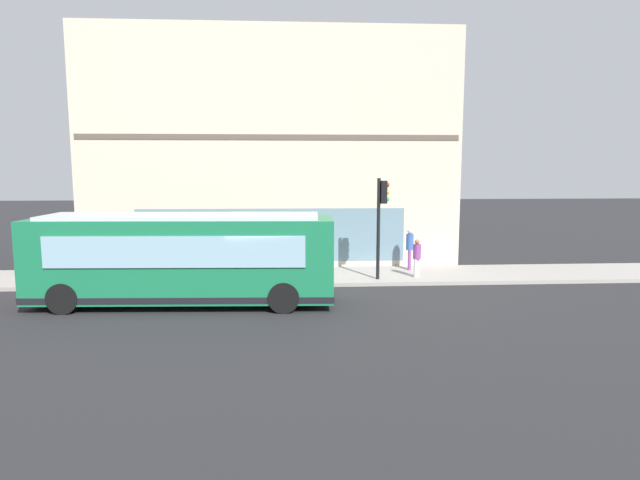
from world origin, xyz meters
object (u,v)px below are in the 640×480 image
Objects in this scene: city_bus_nearside at (184,259)px; fire_hydrant at (287,269)px; traffic_light_near_corner at (382,209)px; pedestrian_walking_along_curb at (417,256)px; pedestrian_near_hydrant at (135,251)px; pedestrian_by_light_pole at (410,246)px; newspaper_vending_box at (172,266)px; pedestrian_near_building_entrance at (96,254)px.

city_bus_nearside is 13.71× the size of fire_hydrant.
city_bus_nearside is 2.50× the size of traffic_light_near_corner.
pedestrian_walking_along_curb is 11.93m from pedestrian_near_hydrant.
pedestrian_by_light_pole is 10.15m from newspaper_vending_box.
traffic_light_near_corner reaches higher than newspaper_vending_box.
pedestrian_by_light_pole is at bearing -90.56° from pedestrian_near_hydrant.
city_bus_nearside is at bearing 110.93° from pedestrian_walking_along_curb.
city_bus_nearside reaches higher than fire_hydrant.
pedestrian_by_light_pole reaches higher than pedestrian_near_hydrant.
city_bus_nearside is 6.49× the size of pedestrian_walking_along_curb.
pedestrian_near_hydrant is at bearing 81.57° from pedestrian_walking_along_curb.
pedestrian_near_building_entrance reaches higher than pedestrian_near_hydrant.
newspaper_vending_box is at bearing -121.69° from pedestrian_near_hydrant.
pedestrian_near_building_entrance is at bearing 85.80° from fire_hydrant.
pedestrian_near_hydrant is at bearing -49.23° from pedestrian_near_building_entrance.
traffic_light_near_corner reaches higher than pedestrian_walking_along_curb.
fire_hydrant is (0.40, 3.78, -2.46)m from traffic_light_near_corner.
pedestrian_walking_along_curb is at bearing -92.89° from pedestrian_near_building_entrance.
pedestrian_by_light_pole reaches higher than fire_hydrant.
pedestrian_walking_along_curb is at bearing -78.84° from traffic_light_near_corner.
fire_hydrant is 0.41× the size of pedestrian_by_light_pole.
pedestrian_near_building_entrance is at bearing 87.11° from pedestrian_walking_along_curb.
fire_hydrant is 0.45× the size of pedestrian_near_hydrant.
traffic_light_near_corner is at bearing 101.16° from pedestrian_walking_along_curb.
fire_hydrant is at bearing 89.02° from pedestrian_walking_along_curb.
fire_hydrant is 0.47× the size of pedestrian_walking_along_curb.
traffic_light_near_corner is 5.47× the size of fire_hydrant.
pedestrian_by_light_pole is at bearing -85.76° from pedestrian_near_building_entrance.
traffic_light_near_corner is at bearing 140.19° from pedestrian_by_light_pole.
pedestrian_by_light_pole is at bearing -2.53° from pedestrian_walking_along_curb.
newspaper_vending_box is (4.01, 1.22, -0.95)m from city_bus_nearside.
fire_hydrant is at bearing -104.36° from pedestrian_near_hydrant.
city_bus_nearside reaches higher than pedestrian_near_building_entrance.
pedestrian_near_hydrant reaches higher than newspaper_vending_box.
pedestrian_near_hydrant is (1.66, 6.47, 0.57)m from fire_hydrant.
pedestrian_near_building_entrance is (-1.09, 1.26, 0.07)m from pedestrian_near_hydrant.
pedestrian_near_hydrant is 2.15m from newspaper_vending_box.
pedestrian_near_hydrant is 11.87m from pedestrian_by_light_pole.
pedestrian_walking_along_curb is 1.74× the size of newspaper_vending_box.
city_bus_nearside is 9.43m from pedestrian_walking_along_curb.
pedestrian_by_light_pole is (1.94, -1.61, -1.77)m from traffic_light_near_corner.
city_bus_nearside is 11.27× the size of newspaper_vending_box.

